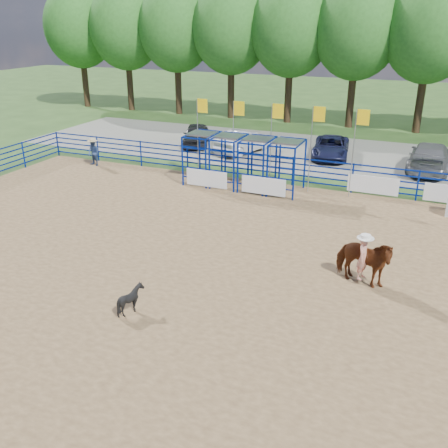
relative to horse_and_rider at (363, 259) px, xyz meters
The scene contains 13 objects.
ground 5.05m from the horse_and_rider, 169.27° to the right, with size 120.00×120.00×0.00m, color #3A5C24.
arena_dirt 5.05m from the horse_and_rider, 169.27° to the right, with size 30.00×20.00×0.02m, color olive.
gravel_strip 16.82m from the horse_and_rider, 106.87° to the left, with size 40.00×10.00×0.01m, color gray.
horse_and_rider is the anchor object (origin of this frame).
calf 7.33m from the horse_and_rider, 143.64° to the right, with size 0.69×0.78×0.86m, color black.
spectator_cowboy 18.34m from the horse_and_rider, 153.78° to the left, with size 0.82×0.70×1.54m.
car_a 20.03m from the horse_and_rider, 131.42° to the left, with size 1.61×4.00×1.36m, color black.
car_b 17.31m from the horse_and_rider, 123.60° to the left, with size 1.50×4.31×1.42m, color #9C9EA5.
car_c 15.97m from the horse_and_rider, 105.45° to the left, with size 2.07×4.50×1.25m, color #161937.
car_d 14.85m from the horse_and_rider, 84.43° to the left, with size 2.19×5.38×1.56m, color #5B5B5E.
perimeter_fence 4.97m from the horse_and_rider, 169.27° to the right, with size 30.10×20.10×1.50m.
chute_assembly 10.42m from the horse_and_rider, 130.57° to the left, with size 19.32×2.41×4.20m.
treeline 26.39m from the horse_and_rider, 101.00° to the left, with size 56.40×6.40×11.24m.
Camera 1 is at (6.38, -13.85, 8.02)m, focal length 40.00 mm.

